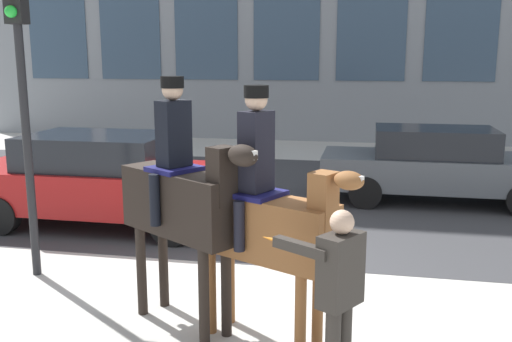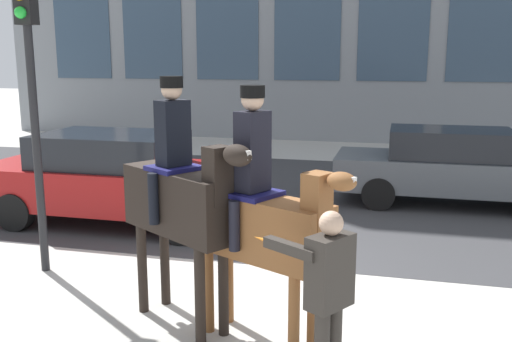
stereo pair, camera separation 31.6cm
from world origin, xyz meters
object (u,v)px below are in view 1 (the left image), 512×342
street_car_near_lane (104,179)px  street_car_far_lane (438,164)px  traffic_light (21,73)px  mounted_horse_companion (265,220)px  pedestrian_bystander (338,291)px  mounted_horse_lead (182,198)px

street_car_near_lane → street_car_far_lane: (5.86, 2.77, -0.04)m
traffic_light → street_car_near_lane: bearing=93.1°
street_car_far_lane → traffic_light: bearing=-138.0°
mounted_horse_companion → pedestrian_bystander: (0.77, -0.86, -0.32)m
mounted_horse_companion → pedestrian_bystander: bearing=-21.9°
pedestrian_bystander → street_car_far_lane: bearing=-69.9°
street_car_far_lane → mounted_horse_companion: bearing=-110.2°
street_car_near_lane → street_car_far_lane: 6.48m
mounted_horse_lead → traffic_light: size_ratio=0.67×
pedestrian_bystander → traffic_light: (-4.15, 2.11, 1.70)m
mounted_horse_lead → traffic_light: (-2.45, 1.03, 1.25)m
mounted_horse_lead → street_car_far_lane: 7.04m
street_car_near_lane → mounted_horse_lead: bearing=-53.0°
mounted_horse_companion → traffic_light: (-3.37, 1.25, 1.38)m
mounted_horse_lead → pedestrian_bystander: size_ratio=1.60×
mounted_horse_companion → traffic_light: bearing=-174.1°
street_car_near_lane → street_car_far_lane: bearing=25.3°
mounted_horse_companion → street_car_far_lane: bearing=96.1°
mounted_horse_lead → mounted_horse_companion: bearing=18.8°
mounted_horse_companion → street_car_far_lane: (2.36, 6.42, -0.54)m
pedestrian_bystander → street_car_near_lane: bearing=-14.2°
mounted_horse_lead → traffic_light: bearing=-170.3°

